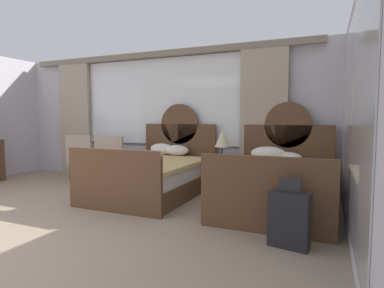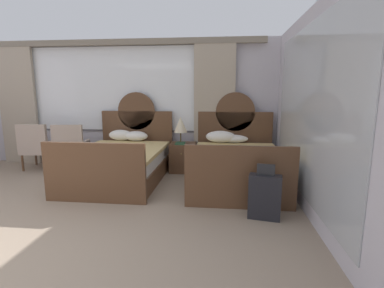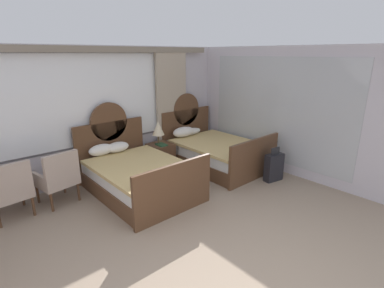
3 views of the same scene
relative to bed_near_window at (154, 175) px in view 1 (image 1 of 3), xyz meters
The scene contains 10 objects.
wall_back_window 1.67m from the bed_near_window, 114.73° to the left, with size 6.99×0.22×2.70m.
wall_right_mirror 3.41m from the bed_near_window, 23.32° to the right, with size 0.08×4.95×2.70m.
bed_near_window is the anchor object (origin of this frame).
bed_near_mirror 2.09m from the bed_near_window, ahead, with size 1.53×2.22×1.60m.
nightstand_between_beds 1.26m from the bed_near_window, 33.88° to the left, with size 0.50×0.53×0.58m.
table_lamp_on_nightstand 1.37m from the bed_near_window, 34.99° to the left, with size 0.27×0.27×0.54m.
book_on_nightstand 1.20m from the bed_near_window, 30.94° to the left, with size 0.18×0.26×0.03m.
armchair_by_window_left 1.37m from the bed_near_window, 157.45° to the left, with size 0.69×0.69×0.97m.
armchair_by_window_centre 2.06m from the bed_near_window, 165.39° to the left, with size 0.65×0.65×0.97m.
suitcase_on_floor 2.78m from the bed_near_window, 30.64° to the right, with size 0.43×0.24×0.72m.
Camera 1 is at (3.24, -1.49, 1.32)m, focal length 29.50 mm.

